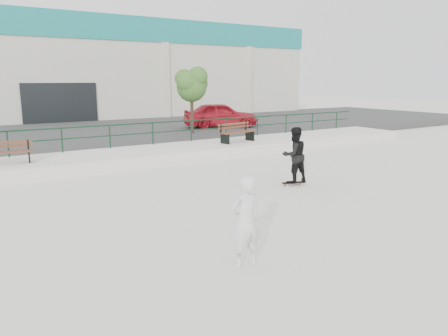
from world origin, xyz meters
TOP-DOWN VIEW (x-y plane):
  - ground at (0.00, 0.00)m, footprint 120.00×120.00m
  - ledge at (0.00, 9.50)m, footprint 30.00×3.00m
  - parking_strip at (0.00, 18.00)m, footprint 60.00×14.00m
  - railing at (-0.00, 10.80)m, footprint 28.00×0.06m
  - commercial_building at (-0.00, 31.99)m, footprint 44.20×16.33m
  - bench_left at (-5.22, 9.45)m, footprint 1.78×0.74m
  - bench_right at (4.71, 9.42)m, footprint 2.07×0.91m
  - tree at (4.60, 13.57)m, footprint 2.03×1.81m
  - red_car at (7.54, 15.28)m, footprint 4.87×3.16m
  - skateboard at (2.52, 2.94)m, footprint 0.81×0.39m
  - standing_skater at (2.52, 2.94)m, footprint 0.96×0.79m
  - seated_skater at (-2.55, -1.36)m, footprint 0.65×0.44m

SIDE VIEW (x-z plane):
  - ground at x=0.00m, z-range 0.00..0.00m
  - skateboard at x=2.52m, z-range 0.03..0.12m
  - ledge at x=0.00m, z-range 0.00..0.50m
  - parking_strip at x=0.00m, z-range 0.00..0.50m
  - seated_skater at x=-2.55m, z-range 0.00..1.75m
  - bench_left at x=-5.22m, z-range 0.50..1.29m
  - bench_right at x=4.71m, z-range 0.50..1.42m
  - standing_skater at x=2.52m, z-range 0.09..1.93m
  - railing at x=0.00m, z-range 0.73..1.76m
  - red_car at x=7.54m, z-range 0.50..2.04m
  - tree at x=4.60m, z-range 1.40..5.02m
  - commercial_building at x=0.00m, z-range 0.58..8.58m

